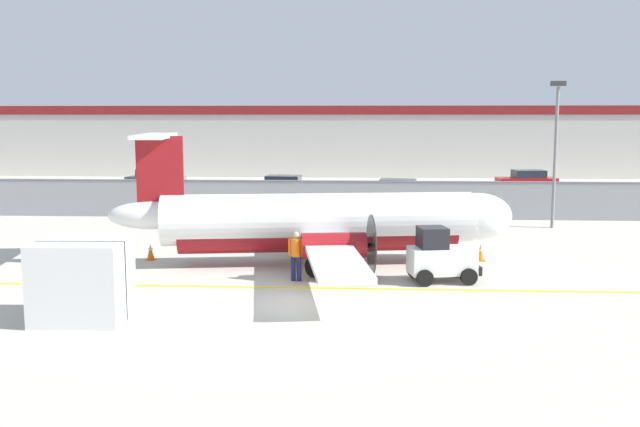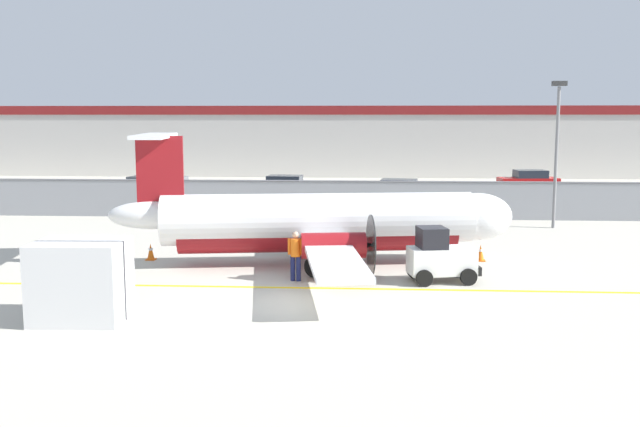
# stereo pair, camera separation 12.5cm
# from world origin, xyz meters

# --- Properties ---
(ground_plane) EXTENTS (140.00, 140.00, 0.01)m
(ground_plane) POSITION_xyz_m (0.00, 2.00, 0.00)
(ground_plane) COLOR #B7B2A3
(perimeter_fence) EXTENTS (98.00, 0.10, 2.10)m
(perimeter_fence) POSITION_xyz_m (0.00, 18.00, 1.12)
(perimeter_fence) COLOR gray
(perimeter_fence) RESTS_ON ground
(parking_lot_strip) EXTENTS (98.00, 17.00, 0.12)m
(parking_lot_strip) POSITION_xyz_m (0.00, 29.50, 0.06)
(parking_lot_strip) COLOR #38383A
(parking_lot_strip) RESTS_ON ground
(background_building) EXTENTS (91.00, 8.10, 6.50)m
(background_building) POSITION_xyz_m (0.00, 47.99, 3.26)
(background_building) COLOR beige
(background_building) RESTS_ON ground
(commuter_airplane) EXTENTS (15.26, 16.06, 4.92)m
(commuter_airplane) POSITION_xyz_m (0.62, 5.85, 1.60)
(commuter_airplane) COLOR white
(commuter_airplane) RESTS_ON ground
(baggage_tug) EXTENTS (2.49, 1.73, 1.88)m
(baggage_tug) POSITION_xyz_m (4.64, 3.15, 0.86)
(baggage_tug) COLOR silver
(baggage_tug) RESTS_ON ground
(ground_crew_worker) EXTENTS (0.55, 0.39, 1.70)m
(ground_crew_worker) POSITION_xyz_m (-0.25, 2.99, 0.95)
(ground_crew_worker) COLOR #191E4C
(ground_crew_worker) RESTS_ON ground
(cargo_container) EXTENTS (2.49, 2.11, 2.20)m
(cargo_container) POSITION_xyz_m (-5.66, -2.03, 1.10)
(cargo_container) COLOR silver
(cargo_container) RESTS_ON ground
(traffic_cone_near_left) EXTENTS (0.36, 0.36, 0.64)m
(traffic_cone_near_left) POSITION_xyz_m (-6.24, 6.21, 0.31)
(traffic_cone_near_left) COLOR orange
(traffic_cone_near_left) RESTS_ON ground
(traffic_cone_near_right) EXTENTS (0.36, 0.36, 0.64)m
(traffic_cone_near_right) POSITION_xyz_m (6.57, 6.78, 0.31)
(traffic_cone_near_right) COLOR orange
(traffic_cone_near_right) RESTS_ON ground
(traffic_cone_far_left) EXTENTS (0.36, 0.36, 0.64)m
(traffic_cone_far_left) POSITION_xyz_m (-6.43, 1.02, 0.31)
(traffic_cone_far_left) COLOR orange
(traffic_cone_far_left) RESTS_ON ground
(parked_car_0) EXTENTS (4.40, 2.45, 1.58)m
(parked_car_0) POSITION_xyz_m (-13.29, 31.06, 0.89)
(parked_car_0) COLOR slate
(parked_car_0) RESTS_ON parking_lot_strip
(parked_car_1) EXTENTS (4.33, 2.29, 1.58)m
(parked_car_1) POSITION_xyz_m (-3.29, 25.80, 0.89)
(parked_car_1) COLOR silver
(parked_car_1) RESTS_ON parking_lot_strip
(parked_car_2) EXTENTS (4.38, 2.40, 1.58)m
(parked_car_2) POSITION_xyz_m (4.10, 23.43, 0.89)
(parked_car_2) COLOR red
(parked_car_2) RESTS_ON parking_lot_strip
(parked_car_3) EXTENTS (4.34, 2.31, 1.58)m
(parked_car_3) POSITION_xyz_m (13.96, 31.71, 0.89)
(parked_car_3) COLOR red
(parked_car_3) RESTS_ON parking_lot_strip
(apron_light_pole) EXTENTS (0.70, 0.30, 7.27)m
(apron_light_pole) POSITION_xyz_m (11.54, 15.37, 4.30)
(apron_light_pole) COLOR slate
(apron_light_pole) RESTS_ON ground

